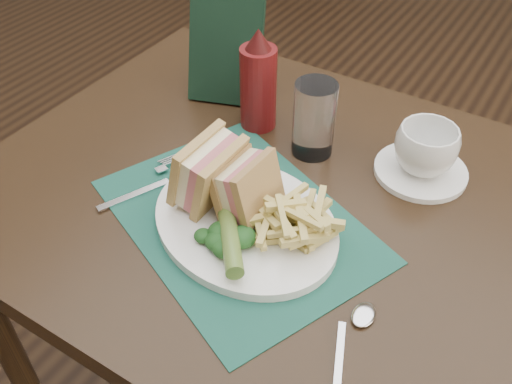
# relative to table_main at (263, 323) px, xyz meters

# --- Properties ---
(floor) EXTENTS (7.00, 7.00, 0.00)m
(floor) POSITION_rel_table_main_xyz_m (0.00, 0.50, -0.38)
(floor) COLOR black
(floor) RESTS_ON ground
(table_main) EXTENTS (0.90, 0.75, 0.75)m
(table_main) POSITION_rel_table_main_xyz_m (0.00, 0.00, 0.00)
(table_main) COLOR black
(table_main) RESTS_ON ground
(placemat) EXTENTS (0.49, 0.43, 0.00)m
(placemat) POSITION_rel_table_main_xyz_m (0.01, -0.09, 0.38)
(placemat) COLOR #174B3E
(placemat) RESTS_ON table_main
(plate) EXTENTS (0.36, 0.32, 0.01)m
(plate) POSITION_rel_table_main_xyz_m (0.02, -0.10, 0.38)
(plate) COLOR white
(plate) RESTS_ON placemat
(sandwich_half_a) EXTENTS (0.08, 0.11, 0.11)m
(sandwich_half_a) POSITION_rel_table_main_xyz_m (-0.07, -0.09, 0.45)
(sandwich_half_a) COLOR tan
(sandwich_half_a) RESTS_ON plate
(sandwich_half_b) EXTENTS (0.08, 0.10, 0.09)m
(sandwich_half_b) POSITION_rel_table_main_xyz_m (-0.00, -0.08, 0.44)
(sandwich_half_b) COLOR tan
(sandwich_half_b) RESTS_ON plate
(kale_garnish) EXTENTS (0.11, 0.08, 0.03)m
(kale_garnish) POSITION_rel_table_main_xyz_m (0.02, -0.16, 0.41)
(kale_garnish) COLOR #153A17
(kale_garnish) RESTS_ON plate
(pickle_spear) EXTENTS (0.10, 0.11, 0.03)m
(pickle_spear) POSITION_rel_table_main_xyz_m (0.04, -0.16, 0.41)
(pickle_spear) COLOR #4C6B28
(pickle_spear) RESTS_ON plate
(fries_pile) EXTENTS (0.18, 0.20, 0.06)m
(fries_pile) POSITION_rel_table_main_xyz_m (0.10, -0.08, 0.42)
(fries_pile) COLOR #CDBC66
(fries_pile) RESTS_ON plate
(fork) EXTENTS (0.10, 0.17, 0.01)m
(fork) POSITION_rel_table_main_xyz_m (-0.16, -0.10, 0.38)
(fork) COLOR silver
(fork) RESTS_ON placemat
(spoon) EXTENTS (0.09, 0.15, 0.01)m
(spoon) POSITION_rel_table_main_xyz_m (0.24, -0.19, 0.38)
(spoon) COLOR silver
(spoon) RESTS_ON table_main
(saucer) EXTENTS (0.15, 0.15, 0.01)m
(saucer) POSITION_rel_table_main_xyz_m (0.20, 0.16, 0.38)
(saucer) COLOR white
(saucer) RESTS_ON table_main
(coffee_cup) EXTENTS (0.14, 0.14, 0.08)m
(coffee_cup) POSITION_rel_table_main_xyz_m (0.20, 0.16, 0.42)
(coffee_cup) COLOR white
(coffee_cup) RESTS_ON saucer
(drinking_glass) EXTENTS (0.08, 0.08, 0.13)m
(drinking_glass) POSITION_rel_table_main_xyz_m (0.02, 0.12, 0.44)
(drinking_glass) COLOR white
(drinking_glass) RESTS_ON table_main
(ketchup_bottle) EXTENTS (0.08, 0.08, 0.19)m
(ketchup_bottle) POSITION_rel_table_main_xyz_m (-0.10, 0.14, 0.47)
(ketchup_bottle) COLOR #530E0F
(ketchup_bottle) RESTS_ON table_main
(check_presenter) EXTENTS (0.16, 0.12, 0.22)m
(check_presenter) POSITION_rel_table_main_xyz_m (-0.20, 0.19, 0.48)
(check_presenter) COLOR black
(check_presenter) RESTS_ON table_main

